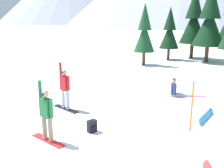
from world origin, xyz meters
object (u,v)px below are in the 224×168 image
pine_tree_tall (170,31)px  snowboarder_foreground (46,114)px  snowboarder_background (177,90)px  backpack_black (92,126)px  pine_tree_broad (210,21)px  pine_tree_slender (194,20)px  pine_tree_twin (145,32)px  trail_marker_pole (192,107)px  snowboarder_midground (65,88)px  loose_snowboard_near_right (206,116)px

pine_tree_tall → snowboarder_foreground: bearing=-94.8°
snowboarder_background → backpack_black: bearing=-113.9°
snowboarder_background → pine_tree_broad: 12.66m
snowboarder_foreground → pine_tree_slender: 21.39m
backpack_black → pine_tree_twin: bearing=94.8°
snowboarder_background → pine_tree_slender: bearing=89.3°
snowboarder_foreground → pine_tree_tall: size_ratio=0.39×
snowboarder_background → backpack_black: size_ratio=3.85×
backpack_black → pine_tree_slender: size_ratio=0.07×
trail_marker_pole → pine_tree_slender: pine_tree_slender is taller
snowboarder_midground → backpack_black: (2.06, -1.83, -0.77)m
snowboarder_foreground → snowboarder_midground: snowboarder_midground is taller
snowboarder_midground → pine_tree_slender: size_ratio=0.30×
snowboarder_background → pine_tree_tall: pine_tree_tall is taller
snowboarder_midground → pine_tree_twin: 12.54m
snowboarder_midground → pine_tree_broad: pine_tree_broad is taller
snowboarder_midground → trail_marker_pole: (5.33, -0.64, -0.06)m
trail_marker_pole → snowboarder_foreground: bearing=-152.4°
backpack_black → pine_tree_twin: pine_tree_twin is taller
snowboarder_foreground → pine_tree_broad: pine_tree_broad is taller
trail_marker_pole → pine_tree_tall: (-2.79, 16.80, 1.84)m
loose_snowboard_near_right → trail_marker_pole: bearing=-111.6°
loose_snowboard_near_right → pine_tree_slender: size_ratio=0.25×
snowboarder_foreground → snowboarder_background: bearing=61.7°
snowboarder_foreground → trail_marker_pole: bearing=27.6°
snowboarder_midground → trail_marker_pole: snowboarder_midground is taller
loose_snowboard_near_right → pine_tree_slender: pine_tree_slender is taller
pine_tree_twin → pine_tree_broad: pine_tree_broad is taller
snowboarder_midground → pine_tree_twin: bearing=86.0°
loose_snowboard_near_right → pine_tree_slender: 17.62m
loose_snowboard_near_right → pine_tree_tall: 15.98m
backpack_black → snowboarder_foreground: bearing=-135.1°
snowboarder_background → backpack_black: (-2.43, -5.47, -0.12)m
pine_tree_broad → backpack_black: bearing=-102.9°
pine_tree_tall → backpack_black: bearing=-91.6°
snowboarder_background → pine_tree_twin: size_ratio=0.35×
snowboarder_foreground → backpack_black: (1.10, 1.10, -0.73)m
pine_tree_slender → pine_tree_twin: bearing=-124.2°
snowboarder_midground → snowboarder_background: (4.48, 3.63, -0.65)m
snowboarder_foreground → snowboarder_midground: bearing=108.0°
snowboarder_background → pine_tree_tall: bearing=98.8°
backpack_black → snowboarder_background: bearing=66.1°
snowboarder_background → pine_tree_twin: (-3.61, 8.74, 2.52)m
snowboarder_foreground → snowboarder_background: snowboarder_foreground is taller
loose_snowboard_near_right → backpack_black: size_ratio=3.72×
pine_tree_tall → pine_tree_broad: (3.53, -0.44, 1.00)m
loose_snowboard_near_right → trail_marker_pole: trail_marker_pole is taller
backpack_black → pine_tree_broad: size_ratio=0.07×
trail_marker_pole → pine_tree_twin: (-4.46, 13.02, 1.92)m
loose_snowboard_near_right → trail_marker_pole: (-0.55, -1.39, 0.79)m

